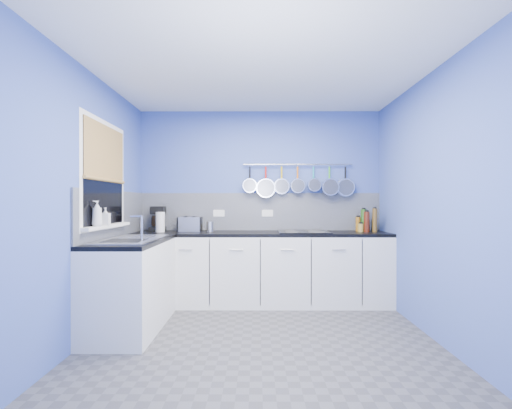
{
  "coord_description": "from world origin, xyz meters",
  "views": [
    {
      "loc": [
        -0.03,
        -3.24,
        1.27
      ],
      "look_at": [
        -0.05,
        0.75,
        1.25
      ],
      "focal_mm": 24.74,
      "sensor_mm": 36.0,
      "label": 1
    }
  ],
  "objects_px": {
    "coffee_maker": "(158,219)",
    "hob": "(303,232)",
    "soap_bottle_a": "(97,213)",
    "paper_towel": "(160,222)",
    "toaster": "(190,224)",
    "canister": "(210,227)",
    "soap_bottle_b": "(105,216)"
  },
  "relations": [
    {
      "from": "canister",
      "to": "coffee_maker",
      "type": "bearing_deg",
      "value": 177.71
    },
    {
      "from": "soap_bottle_a",
      "to": "paper_towel",
      "type": "distance_m",
      "value": 1.19
    },
    {
      "from": "soap_bottle_b",
      "to": "paper_towel",
      "type": "xyz_separation_m",
      "value": [
        0.27,
        0.97,
        -0.11
      ]
    },
    {
      "from": "paper_towel",
      "to": "toaster",
      "type": "xyz_separation_m",
      "value": [
        0.35,
        0.13,
        -0.03
      ]
    },
    {
      "from": "soap_bottle_a",
      "to": "canister",
      "type": "xyz_separation_m",
      "value": [
        0.89,
        1.23,
        -0.21
      ]
    },
    {
      "from": "soap_bottle_a",
      "to": "paper_towel",
      "type": "bearing_deg",
      "value": 76.77
    },
    {
      "from": "paper_towel",
      "to": "hob",
      "type": "relative_size",
      "value": 0.4
    },
    {
      "from": "coffee_maker",
      "to": "toaster",
      "type": "height_order",
      "value": "coffee_maker"
    },
    {
      "from": "soap_bottle_a",
      "to": "soap_bottle_b",
      "type": "height_order",
      "value": "soap_bottle_a"
    },
    {
      "from": "coffee_maker",
      "to": "hob",
      "type": "distance_m",
      "value": 1.87
    },
    {
      "from": "soap_bottle_a",
      "to": "hob",
      "type": "relative_size",
      "value": 0.38
    },
    {
      "from": "soap_bottle_a",
      "to": "toaster",
      "type": "bearing_deg",
      "value": 64.24
    },
    {
      "from": "toaster",
      "to": "hob",
      "type": "height_order",
      "value": "toaster"
    },
    {
      "from": "coffee_maker",
      "to": "canister",
      "type": "xyz_separation_m",
      "value": [
        0.68,
        -0.03,
        -0.1
      ]
    },
    {
      "from": "soap_bottle_b",
      "to": "canister",
      "type": "height_order",
      "value": "soap_bottle_b"
    },
    {
      "from": "soap_bottle_a",
      "to": "toaster",
      "type": "xyz_separation_m",
      "value": [
        0.62,
        1.28,
        -0.18
      ]
    },
    {
      "from": "soap_bottle_a",
      "to": "toaster",
      "type": "distance_m",
      "value": 1.44
    },
    {
      "from": "toaster",
      "to": "hob",
      "type": "distance_m",
      "value": 1.46
    },
    {
      "from": "soap_bottle_b",
      "to": "hob",
      "type": "relative_size",
      "value": 0.27
    },
    {
      "from": "soap_bottle_a",
      "to": "soap_bottle_b",
      "type": "xyz_separation_m",
      "value": [
        0.0,
        0.18,
        -0.03
      ]
    },
    {
      "from": "toaster",
      "to": "hob",
      "type": "relative_size",
      "value": 0.45
    },
    {
      "from": "toaster",
      "to": "canister",
      "type": "bearing_deg",
      "value": -10.04
    },
    {
      "from": "canister",
      "to": "hob",
      "type": "distance_m",
      "value": 1.19
    },
    {
      "from": "coffee_maker",
      "to": "soap_bottle_a",
      "type": "bearing_deg",
      "value": -101.54
    },
    {
      "from": "hob",
      "to": "canister",
      "type": "bearing_deg",
      "value": 175.94
    },
    {
      "from": "paper_towel",
      "to": "hob",
      "type": "xyz_separation_m",
      "value": [
        1.8,
        -0.01,
        -0.12
      ]
    },
    {
      "from": "soap_bottle_a",
      "to": "coffee_maker",
      "type": "distance_m",
      "value": 1.28
    },
    {
      "from": "soap_bottle_b",
      "to": "paper_towel",
      "type": "distance_m",
      "value": 1.02
    },
    {
      "from": "hob",
      "to": "soap_bottle_a",
      "type": "bearing_deg",
      "value": -151.05
    },
    {
      "from": "coffee_maker",
      "to": "hob",
      "type": "xyz_separation_m",
      "value": [
        1.86,
        -0.11,
        -0.15
      ]
    },
    {
      "from": "canister",
      "to": "hob",
      "type": "relative_size",
      "value": 0.2
    },
    {
      "from": "canister",
      "to": "toaster",
      "type": "bearing_deg",
      "value": 168.97
    }
  ]
}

